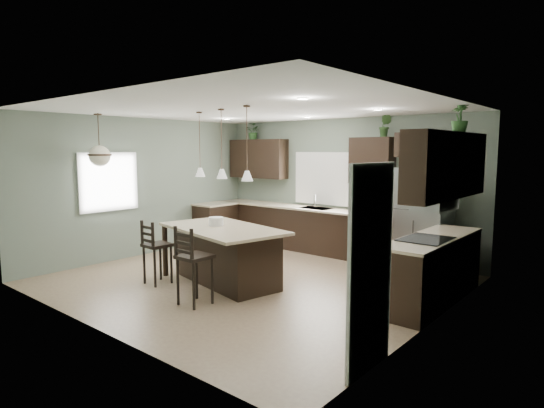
{
  "coord_description": "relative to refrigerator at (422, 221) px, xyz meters",
  "views": [
    {
      "loc": [
        4.99,
        -5.43,
        2.16
      ],
      "look_at": [
        0.1,
        0.4,
        1.25
      ],
      "focal_mm": 30.0,
      "sensor_mm": 36.0,
      "label": 1
    }
  ],
  "objects": [
    {
      "name": "back_countertop",
      "position": [
        -2.8,
        0.14,
        -0.01
      ],
      "size": [
        4.2,
        0.66,
        0.04
      ],
      "primitive_type": "cube",
      "color": "beige",
      "rests_on": "back_lower_cabs"
    },
    {
      "name": "cooktop",
      "position": [
        0.73,
        -1.69,
        0.02
      ],
      "size": [
        0.58,
        0.75,
        0.02
      ],
      "primitive_type": "cube",
      "color": "black",
      "rests_on": "right_countertop"
    },
    {
      "name": "plant_back_left",
      "position": [
        -4.21,
        0.26,
        1.66
      ],
      "size": [
        0.35,
        0.3,
        0.38
      ],
      "primitive_type": "imported",
      "rotation": [
        0.0,
        0.0,
        0.03
      ],
      "color": "#254920",
      "rests_on": "back_upper_left"
    },
    {
      "name": "right_lower_cabs",
      "position": [
        0.75,
        -1.42,
        -0.48
      ],
      "size": [
        0.6,
        2.35,
        0.9
      ],
      "primitive_type": "cube",
      "color": "black",
      "rests_on": "ground"
    },
    {
      "name": "bar_stool_left",
      "position": [
        -2.98,
        -3.42,
        -0.4
      ],
      "size": [
        0.4,
        0.4,
        1.04
      ],
      "primitive_type": "cube",
      "rotation": [
        0.0,
        0.0,
        -0.05
      ],
      "color": "black",
      "rests_on": "ground"
    },
    {
      "name": "window_back",
      "position": [
        -2.35,
        0.44,
        0.62
      ],
      "size": [
        1.35,
        0.02,
        1.0
      ],
      "primitive_type": "cube",
      "color": "white",
      "rests_on": "room_shell"
    },
    {
      "name": "pendant_center",
      "position": [
        -2.18,
        -2.73,
        1.32
      ],
      "size": [
        0.17,
        0.17,
        1.1
      ],
      "primitive_type": null,
      "color": "white",
      "rests_on": "room_shell"
    },
    {
      "name": "right_upper_cabs",
      "position": [
        0.88,
        -1.42,
        1.02
      ],
      "size": [
        0.34,
        2.35,
        0.9
      ],
      "primitive_type": "cube",
      "color": "black",
      "rests_on": "room_shell"
    },
    {
      "name": "ground",
      "position": [
        -1.95,
        -2.29,
        -0.93
      ],
      "size": [
        6.0,
        6.0,
        0.0
      ],
      "primitive_type": "plane",
      "color": "#9E8466",
      "rests_on": "ground"
    },
    {
      "name": "back_upper_left",
      "position": [
        -4.1,
        0.29,
        1.02
      ],
      "size": [
        1.55,
        0.34,
        0.9
      ],
      "primitive_type": "cube",
      "color": "black",
      "rests_on": "room_shell"
    },
    {
      "name": "chandelier",
      "position": [
        -4.55,
        -3.47,
        1.41
      ],
      "size": [
        0.41,
        0.41,
        0.94
      ],
      "primitive_type": null,
      "color": "beige",
      "rests_on": "room_shell"
    },
    {
      "name": "left_return_cabs",
      "position": [
        -4.65,
        -0.59,
        -0.48
      ],
      "size": [
        0.6,
        0.9,
        0.9
      ],
      "primitive_type": "cube",
      "color": "black",
      "rests_on": "ground"
    },
    {
      "name": "left_return_countertop",
      "position": [
        -4.63,
        -0.59,
        -0.01
      ],
      "size": [
        0.66,
        0.96,
        0.04
      ],
      "primitive_type": "cube",
      "color": "beige",
      "rests_on": "left_return_cabs"
    },
    {
      "name": "plant_right_wall",
      "position": [
        0.85,
        -0.91,
        1.69
      ],
      "size": [
        0.28,
        0.28,
        0.42
      ],
      "primitive_type": "imported",
      "rotation": [
        0.0,
        0.0,
        -0.2
      ],
      "color": "#295525",
      "rests_on": "right_upper_cabs"
    },
    {
      "name": "pendant_left",
      "position": [
        -2.87,
        -2.58,
        1.32
      ],
      "size": [
        0.17,
        0.17,
        1.1
      ],
      "primitive_type": null,
      "color": "white",
      "rests_on": "room_shell"
    },
    {
      "name": "serving_dish",
      "position": [
        -2.38,
        -2.69,
        0.07
      ],
      "size": [
        0.24,
        0.24,
        0.14
      ],
      "primitive_type": "cylinder",
      "color": "silver",
      "rests_on": "kitchen_island"
    },
    {
      "name": "sink_inset",
      "position": [
        -2.35,
        0.14,
        0.01
      ],
      "size": [
        0.7,
        0.45,
        0.01
      ],
      "primitive_type": "cube",
      "color": "gray",
      "rests_on": "back_countertop"
    },
    {
      "name": "right_countertop",
      "position": [
        0.73,
        -1.42,
        -0.01
      ],
      "size": [
        0.66,
        2.35,
        0.04
      ],
      "primitive_type": "cube",
      "color": "beige",
      "rests_on": "right_lower_cabs"
    },
    {
      "name": "faucet",
      "position": [
        -2.35,
        0.11,
        0.16
      ],
      "size": [
        0.02,
        0.02,
        0.28
      ],
      "primitive_type": "cylinder",
      "color": "silver",
      "rests_on": "back_countertop"
    },
    {
      "name": "fridge_header",
      "position": [
        -0.1,
        0.29,
        1.32
      ],
      "size": [
        1.05,
        0.34,
        0.45
      ],
      "primitive_type": "cube",
      "color": "black",
      "rests_on": "room_shell"
    },
    {
      "name": "window_left",
      "position": [
        -4.93,
        -3.09,
        0.62
      ],
      "size": [
        0.02,
        1.1,
        1.0
      ],
      "primitive_type": "cube",
      "color": "white",
      "rests_on": "room_shell"
    },
    {
      "name": "back_upper_right",
      "position": [
        -1.15,
        0.29,
        1.02
      ],
      "size": [
        0.85,
        0.34,
        0.9
      ],
      "primitive_type": "cube",
      "color": "black",
      "rests_on": "room_shell"
    },
    {
      "name": "room_shell",
      "position": [
        -1.95,
        -2.29,
        0.77
      ],
      "size": [
        6.0,
        6.0,
        6.0
      ],
      "color": "slate",
      "rests_on": "ground"
    },
    {
      "name": "back_lower_cabs",
      "position": [
        -2.8,
        0.16,
        -0.48
      ],
      "size": [
        4.2,
        0.6,
        0.9
      ],
      "primitive_type": "cube",
      "color": "black",
      "rests_on": "ground"
    },
    {
      "name": "pantry_door",
      "position": [
        1.03,
        -3.84,
        0.09
      ],
      "size": [
        0.04,
        0.82,
        2.04
      ],
      "primitive_type": "cube",
      "color": "white",
      "rests_on": "ground"
    },
    {
      "name": "microwave",
      "position": [
        0.83,
        -1.69,
        0.62
      ],
      "size": [
        0.4,
        0.75,
        0.4
      ],
      "primitive_type": "cube",
      "color": "gray",
      "rests_on": "right_upper_cabs"
    },
    {
      "name": "pendant_right",
      "position": [
        -1.5,
        -2.88,
        1.32
      ],
      "size": [
        0.17,
        0.17,
        1.1
      ],
      "primitive_type": null,
      "color": "silver",
      "rests_on": "room_shell"
    },
    {
      "name": "kitchen_island",
      "position": [
        -2.18,
        -2.73,
        -0.46
      ],
      "size": [
        2.36,
        1.64,
        0.92
      ],
      "primitive_type": "cube",
      "rotation": [
        0.0,
        0.0,
        -0.21
      ],
      "color": "black",
      "rests_on": "ground"
    },
    {
      "name": "bar_stool_right",
      "position": [
        -1.75,
        -3.69,
        -0.36
      ],
      "size": [
        0.42,
        0.42,
        1.12
      ],
      "primitive_type": "cube",
      "rotation": [
        0.0,
        0.0,
        0.0
      ],
      "color": "black",
      "rests_on": "ground"
    },
    {
      "name": "wall_oven_front",
      "position": [
        0.45,
        -1.69,
        -0.48
      ],
      "size": [
        0.01,
        0.72,
        0.6
      ],
      "primitive_type": "cube",
      "color": "gray",
      "rests_on": "right_lower_cabs"
    },
    {
      "name": "plant_back_right",
      "position": [
        -0.88,
        0.26,
        1.68
      ],
      "size": [
        0.24,
        0.2,
        0.41
      ],
      "primitive_type": "imported",
      "rotation": [
        0.0,
        0.0,
        0.08
      ],
      "color": "#2A4B20",
      "rests_on": "back_upper_right"
    },
    {
      "name": "refrigerator",
      "position": [
        0.0,
        0.0,
        0.0
      ],
      "size": [
        0.9,
        0.74,
        1.85
      ],
      "primitive_type": "cube",
      "color": "gray",
      "rests_on": "ground"
    }
  ]
}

